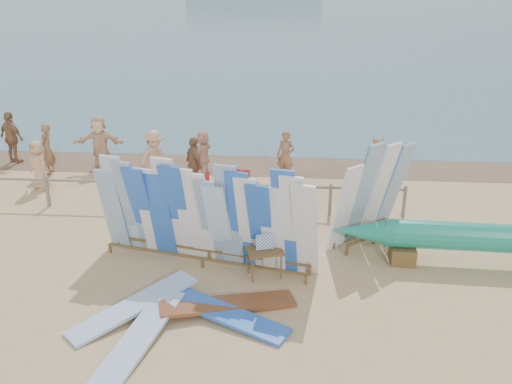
# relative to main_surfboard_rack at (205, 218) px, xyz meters

# --- Properties ---
(ground) EXTENTS (160.00, 160.00, 0.00)m
(ground) POSITION_rel_main_surfboard_rack_xyz_m (-1.04, -0.01, -1.15)
(ground) COLOR tan
(ground) RESTS_ON ground
(ocean) EXTENTS (320.00, 240.00, 0.02)m
(ocean) POSITION_rel_main_surfboard_rack_xyz_m (-1.04, 127.99, -1.15)
(ocean) COLOR #466E7D
(ocean) RESTS_ON ground
(wet_sand_strip) EXTENTS (40.00, 2.60, 0.01)m
(wet_sand_strip) POSITION_rel_main_surfboard_rack_xyz_m (-1.04, 7.19, -1.15)
(wet_sand_strip) COLOR brown
(wet_sand_strip) RESTS_ON ground
(fence) EXTENTS (12.08, 0.08, 0.90)m
(fence) POSITION_rel_main_surfboard_rack_xyz_m (-1.04, 2.99, -0.52)
(fence) COLOR gray
(fence) RESTS_ON ground
(main_surfboard_rack) EXTENTS (5.13, 1.83, 2.57)m
(main_surfboard_rack) POSITION_rel_main_surfboard_rack_xyz_m (0.00, 0.00, 0.00)
(main_surfboard_rack) COLOR brown
(main_surfboard_rack) RESTS_ON ground
(side_surfboard_rack) EXTENTS (2.17, 2.08, 2.65)m
(side_surfboard_rack) POSITION_rel_main_surfboard_rack_xyz_m (3.82, 1.47, 0.05)
(side_surfboard_rack) COLOR brown
(side_surfboard_rack) RESTS_ON ground
(outrigger_canoe) EXTENTS (7.30, 0.91, 1.04)m
(outrigger_canoe) POSITION_rel_main_surfboard_rack_xyz_m (6.48, 0.38, -0.49)
(outrigger_canoe) COLOR brown
(outrigger_canoe) RESTS_ON ground
(vendor_table) EXTENTS (0.89, 0.74, 1.02)m
(vendor_table) POSITION_rel_main_surfboard_rack_xyz_m (1.37, -0.45, -0.81)
(vendor_table) COLOR brown
(vendor_table) RESTS_ON ground
(flat_board_d) EXTENTS (2.68, 1.67, 0.23)m
(flat_board_d) POSITION_rel_main_surfboard_rack_xyz_m (0.67, -2.10, -1.15)
(flat_board_d) COLOR blue
(flat_board_d) RESTS_ON ground
(flat_board_c) EXTENTS (2.74, 1.38, 0.23)m
(flat_board_c) POSITION_rel_main_surfboard_rack_xyz_m (0.72, -1.78, -1.15)
(flat_board_c) COLOR brown
(flat_board_c) RESTS_ON ground
(flat_board_b) EXTENTS (2.24, 2.36, 0.33)m
(flat_board_b) POSITION_rel_main_surfboard_rack_xyz_m (-1.09, -2.07, -1.15)
(flat_board_b) COLOR #8FB9E5
(flat_board_b) RESTS_ON ground
(flat_board_a) EXTENTS (1.14, 2.76, 0.25)m
(flat_board_a) POSITION_rel_main_surfboard_rack_xyz_m (-0.72, -2.91, -1.15)
(flat_board_a) COLOR #8FB9E5
(flat_board_a) RESTS_ON ground
(beach_chair_left) EXTENTS (0.58, 0.60, 0.80)m
(beach_chair_left) POSITION_rel_main_surfboard_rack_xyz_m (-0.73, 3.64, -0.92)
(beach_chair_left) COLOR #B61316
(beach_chair_left) RESTS_ON ground
(beach_chair_right) EXTENTS (0.59, 0.61, 0.78)m
(beach_chair_right) POSITION_rel_main_surfboard_rack_xyz_m (0.44, 4.09, -0.92)
(beach_chair_right) COLOR #B61316
(beach_chair_right) RESTS_ON ground
(stroller) EXTENTS (0.76, 0.88, 1.01)m
(stroller) POSITION_rel_main_surfboard_rack_xyz_m (0.06, 3.53, -0.74)
(stroller) COLOR #B61316
(stroller) RESTS_ON ground
(beachgoer_8) EXTENTS (0.97, 0.90, 1.84)m
(beachgoer_8) POSITION_rel_main_surfboard_rack_xyz_m (4.41, 4.35, -0.23)
(beachgoer_8) COLOR beige
(beachgoer_8) RESTS_ON ground
(beachgoer_3) EXTENTS (1.07, 1.22, 1.80)m
(beachgoer_3) POSITION_rel_main_surfboard_rack_xyz_m (-2.37, 4.84, -0.25)
(beachgoer_3) COLOR tan
(beachgoer_3) RESTS_ON ground
(beachgoer_0) EXTENTS (0.82, 0.74, 1.55)m
(beachgoer_0) POSITION_rel_main_surfboard_rack_xyz_m (-5.87, 4.34, -0.38)
(beachgoer_0) COLOR tan
(beachgoer_0) RESTS_ON ground
(beachgoer_extra_1) EXTENTS (1.18, 0.88, 1.84)m
(beachgoer_extra_1) POSITION_rel_main_surfboard_rack_xyz_m (-7.90, 6.70, -0.23)
(beachgoer_extra_1) COLOR #8C6042
(beachgoer_extra_1) RESTS_ON ground
(beachgoer_1) EXTENTS (0.35, 0.63, 1.71)m
(beachgoer_1) POSITION_rel_main_surfboard_rack_xyz_m (-6.21, 5.71, -0.30)
(beachgoer_1) COLOR #8C6042
(beachgoer_1) RESTS_ON ground
(beachgoer_7) EXTENTS (0.69, 0.54, 1.67)m
(beachgoer_7) POSITION_rel_main_surfboard_rack_xyz_m (1.66, 5.59, -0.32)
(beachgoer_7) COLOR #8C6042
(beachgoer_7) RESTS_ON ground
(beachgoer_4) EXTENTS (0.91, 1.04, 1.67)m
(beachgoer_4) POSITION_rel_main_surfboard_rack_xyz_m (-1.09, 4.60, -0.32)
(beachgoer_4) COLOR #8C6042
(beachgoer_4) RESTS_ON ground
(beachgoer_5) EXTENTS (0.88, 1.49, 1.53)m
(beachgoer_5) POSITION_rel_main_surfboard_rack_xyz_m (-1.06, 5.94, -0.39)
(beachgoer_5) COLOR beige
(beachgoer_5) RESTS_ON ground
(beachgoer_11) EXTENTS (1.74, 0.68, 1.83)m
(beachgoer_11) POSITION_rel_main_surfboard_rack_xyz_m (-4.64, 6.33, -0.23)
(beachgoer_11) COLOR beige
(beachgoer_11) RESTS_ON ground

